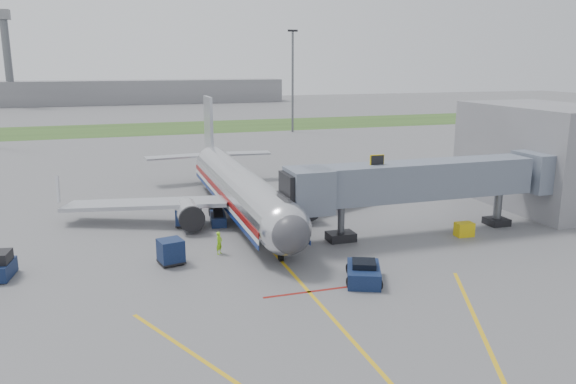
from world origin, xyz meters
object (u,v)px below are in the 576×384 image
object	(u,v)px
pushback_tug	(364,273)
baggage_tug	(1,266)
ramp_worker	(219,243)
airliner	(239,188)
belt_loader	(218,218)

from	to	relation	value
pushback_tug	baggage_tug	world-z (taller)	baggage_tug
baggage_tug	ramp_worker	size ratio (longest dim) A/B	1.61
airliner	baggage_tug	size ratio (longest dim) A/B	12.83
belt_loader	ramp_worker	bearing A→B (deg)	-100.19
airliner	baggage_tug	world-z (taller)	airliner
ramp_worker	pushback_tug	bearing A→B (deg)	-91.76
pushback_tug	ramp_worker	bearing A→B (deg)	133.74
baggage_tug	ramp_worker	xyz separation A→B (m)	(14.82, 0.29, 0.05)
baggage_tug	belt_loader	bearing A→B (deg)	27.64
belt_loader	airliner	bearing A→B (deg)	40.91
pushback_tug	baggage_tug	distance (m)	24.18
airliner	belt_loader	size ratio (longest dim) A/B	8.57
airliner	baggage_tug	xyz separation A→B (m)	(-18.80, -10.70, -1.84)
pushback_tug	belt_loader	world-z (taller)	belt_loader
pushback_tug	baggage_tug	size ratio (longest dim) A/B	1.44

